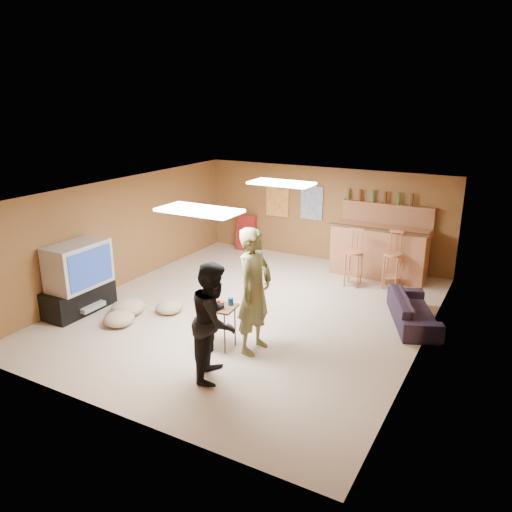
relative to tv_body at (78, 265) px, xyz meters
The scene contains 32 objects.
ground 3.18m from the tv_body, 29.51° to the left, with size 7.00×7.00×0.00m, color tan.
ceiling 3.31m from the tv_body, 29.51° to the left, with size 6.00×7.00×0.02m, color silver.
wall_back 5.66m from the tv_body, 62.08° to the left, with size 6.00×0.02×2.20m, color brown.
wall_front 3.33m from the tv_body, 37.04° to the right, with size 6.00×0.02×2.20m, color brown.
wall_left 1.55m from the tv_body, 103.13° to the left, with size 0.02×7.00×2.20m, color brown.
wall_right 5.85m from the tv_body, 14.87° to the left, with size 0.02×7.00×2.20m, color brown.
tv_stand 0.65m from the tv_body, behind, with size 0.55×1.30×0.50m, color black.
dvd_box 0.76m from the tv_body, ahead, with size 0.35×0.50×0.08m, color #B2B2B7.
tv_body is the anchor object (origin of this frame).
tv_screen 0.31m from the tv_body, ahead, with size 0.02×0.95×0.65m, color navy.
bar_counter 6.09m from the tv_body, 47.00° to the left, with size 2.00×0.60×1.10m, color #9B5A38.
bar_lip 5.91m from the tv_body, 45.34° to the left, with size 2.10×0.12×0.05m, color #3E2A14.
bar_shelf 6.45m from the tv_body, 49.74° to the left, with size 2.00×0.18×0.05m, color #9B5A38.
bar_backing 6.44m from the tv_body, 49.85° to the left, with size 2.00×0.14×0.60m, color #9B5A38.
poster_left 5.19m from the tv_body, 73.70° to the left, with size 0.60×0.03×0.85m, color #BF3F26.
poster_right 5.51m from the tv_body, 64.65° to the left, with size 0.55×0.03×0.80m, color #334C99.
folding_chair_stack 4.86m from the tv_body, 82.29° to the left, with size 0.50×0.14×0.90m, color maroon.
ceiling_panel_front 2.94m from the tv_body, ahead, with size 1.20×0.60×0.04m, color white.
ceiling_panel_back 3.99m from the tv_body, 45.54° to the left, with size 1.20×0.60×0.04m, color white.
person_olive 3.42m from the tv_body, ahead, with size 0.71×0.46×1.94m, color olive.
person_black 3.35m from the tv_body, 10.95° to the right, with size 0.81×0.63×1.67m, color black.
sofa 5.91m from the tv_body, 24.32° to the left, with size 1.65×0.65×0.48m, color black.
tray_table 2.94m from the tv_body, ahead, with size 0.53×0.42×0.69m, color #3E2A14.
cup_red_near 2.78m from the tv_body, ahead, with size 0.08×0.08×0.11m, color #A4210A.
cup_red_far 2.99m from the tv_body, ahead, with size 0.09×0.09×0.12m, color #A4210A.
cup_blue 3.04m from the tv_body, ahead, with size 0.09×0.09×0.12m, color navy.
bar_stool_left 5.32m from the tv_body, 43.38° to the left, with size 0.34×0.34×1.08m, color #9B5A38, non-canonical shape.
bar_stool_right 6.02m from the tv_body, 40.32° to the left, with size 0.34×0.34×1.06m, color #9B5A38, non-canonical shape.
cushion_near_tv 1.15m from the tv_body, 22.03° to the left, with size 0.60×0.60×0.27m, color tan.
cushion_mid 1.76m from the tv_body, 27.68° to the left, with size 0.48×0.48×0.22m, color tan.
cushion_far 1.25m from the tv_body, ahead, with size 0.52×0.52×0.23m, color tan.
bottle_row 6.32m from the tv_body, 51.01° to the left, with size 1.48×0.08×0.26m, color #3F7233, non-canonical shape.
Camera 1 is at (4.12, -7.28, 3.74)m, focal length 35.00 mm.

